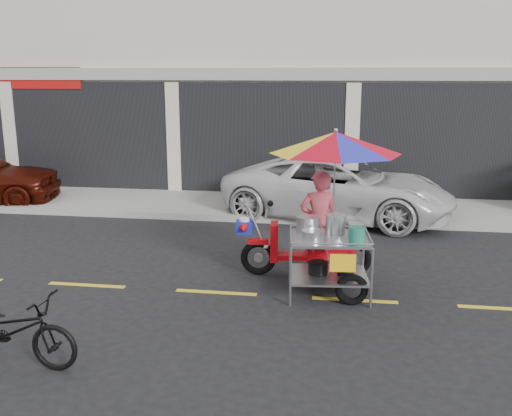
# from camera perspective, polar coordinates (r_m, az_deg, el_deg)

# --- Properties ---
(ground) EXTENTS (90.00, 90.00, 0.00)m
(ground) POSITION_cam_1_polar(r_m,az_deg,el_deg) (8.27, 9.84, -9.09)
(ground) COLOR black
(sidewalk) EXTENTS (45.00, 3.00, 0.15)m
(sidewalk) POSITION_cam_1_polar(r_m,az_deg,el_deg) (13.50, 9.39, 0.11)
(sidewalk) COLOR gray
(sidewalk) RESTS_ON ground
(shophouse_block) EXTENTS (36.00, 8.11, 10.40)m
(shophouse_block) POSITION_cam_1_polar(r_m,az_deg,el_deg) (18.53, 18.79, 16.12)
(shophouse_block) COLOR beige
(shophouse_block) RESTS_ON ground
(centerline) EXTENTS (42.00, 0.10, 0.01)m
(centerline) POSITION_cam_1_polar(r_m,az_deg,el_deg) (8.27, 9.84, -9.07)
(centerline) COLOR gold
(centerline) RESTS_ON ground
(white_pickup) EXTENTS (5.34, 3.34, 1.38)m
(white_pickup) POSITION_cam_1_polar(r_m,az_deg,el_deg) (12.59, 8.24, 2.04)
(white_pickup) COLOR silver
(white_pickup) RESTS_ON ground
(near_bicycle) EXTENTS (1.60, 0.65, 0.82)m
(near_bicycle) POSITION_cam_1_polar(r_m,az_deg,el_deg) (6.87, -23.28, -11.14)
(near_bicycle) COLOR black
(near_bicycle) RESTS_ON ground
(food_vendor_rig) EXTENTS (2.52, 2.00, 2.40)m
(food_vendor_rig) POSITION_cam_1_polar(r_m,az_deg,el_deg) (8.30, 7.11, 2.01)
(food_vendor_rig) COLOR black
(food_vendor_rig) RESTS_ON ground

